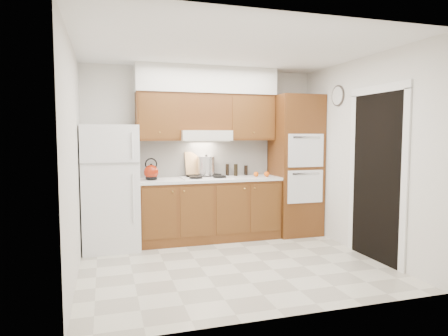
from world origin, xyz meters
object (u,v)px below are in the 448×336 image
object	(u,v)px
stock_pot	(206,166)
kettle	(151,172)
fridge	(111,187)
oven_cabinet	(295,165)

from	to	relation	value
stock_pot	kettle	bearing A→B (deg)	-167.45
kettle	stock_pot	world-z (taller)	stock_pot
fridge	oven_cabinet	world-z (taller)	oven_cabinet
oven_cabinet	stock_pot	world-z (taller)	oven_cabinet
oven_cabinet	kettle	xyz separation A→B (m)	(-2.28, -0.01, -0.05)
fridge	stock_pot	distance (m)	1.46
fridge	oven_cabinet	distance (m)	2.86
kettle	stock_pot	xyz separation A→B (m)	(0.86, 0.19, 0.05)
kettle	stock_pot	size ratio (longest dim) A/B	0.76
oven_cabinet	stock_pot	size ratio (longest dim) A/B	7.97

